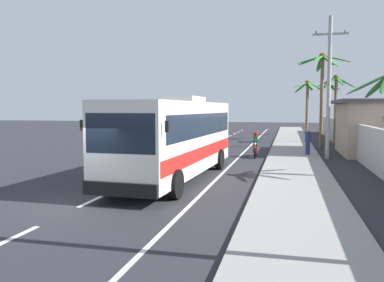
% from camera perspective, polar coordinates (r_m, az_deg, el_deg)
% --- Properties ---
extents(ground_plane, '(160.00, 160.00, 0.00)m').
position_cam_1_polar(ground_plane, '(13.68, -15.07, -8.71)').
color(ground_plane, '#28282D').
extents(sidewalk_kerb, '(3.20, 90.00, 0.14)m').
position_cam_1_polar(sidewalk_kerb, '(21.89, 14.40, -3.51)').
color(sidewalk_kerb, gray).
rests_on(sidewalk_kerb, ground).
extents(lane_markings, '(3.53, 71.00, 0.01)m').
position_cam_1_polar(lane_markings, '(26.47, 4.18, -2.12)').
color(lane_markings, white).
rests_on(lane_markings, ground).
extents(boundary_wall, '(0.24, 60.00, 2.18)m').
position_cam_1_polar(boundary_wall, '(26.09, 22.68, -0.17)').
color(boundary_wall, '#B2B2AD').
rests_on(boundary_wall, ground).
extents(coach_bus_foreground, '(3.38, 11.15, 3.68)m').
position_cam_1_polar(coach_bus_foreground, '(17.73, -2.31, 0.75)').
color(coach_bus_foreground, silver).
rests_on(coach_bus_foreground, ground).
extents(motorcycle_beside_bus, '(0.56, 1.96, 1.61)m').
position_cam_1_polar(motorcycle_beside_bus, '(26.12, 9.00, -0.82)').
color(motorcycle_beside_bus, black).
rests_on(motorcycle_beside_bus, ground).
extents(pedestrian_near_kerb, '(0.36, 0.36, 1.66)m').
position_cam_1_polar(pedestrian_near_kerb, '(27.11, 16.14, 0.00)').
color(pedestrian_near_kerb, navy).
rests_on(pedestrian_near_kerb, sidewalk_kerb).
extents(utility_pole_mid, '(2.07, 0.24, 8.68)m').
position_cam_1_polar(utility_pole_mid, '(26.00, 18.89, 7.53)').
color(utility_pole_mid, '#9E9E99').
rests_on(utility_pole_mid, ground).
extents(palm_nearest, '(3.30, 3.41, 6.08)m').
position_cam_1_polar(palm_nearest, '(37.56, 19.79, 6.40)').
color(palm_nearest, brown).
rests_on(palm_nearest, ground).
extents(palm_second, '(4.11, 3.94, 7.41)m').
position_cam_1_polar(palm_second, '(32.90, 18.00, 8.71)').
color(palm_second, brown).
rests_on(palm_second, ground).
extents(palm_third, '(3.19, 3.50, 5.89)m').
position_cam_1_polar(palm_third, '(41.12, 16.10, 6.19)').
color(palm_third, brown).
rests_on(palm_third, ground).
extents(palm_fourth, '(2.68, 2.75, 6.13)m').
position_cam_1_polar(palm_fourth, '(48.51, 18.88, 5.99)').
color(palm_fourth, brown).
rests_on(palm_fourth, ground).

